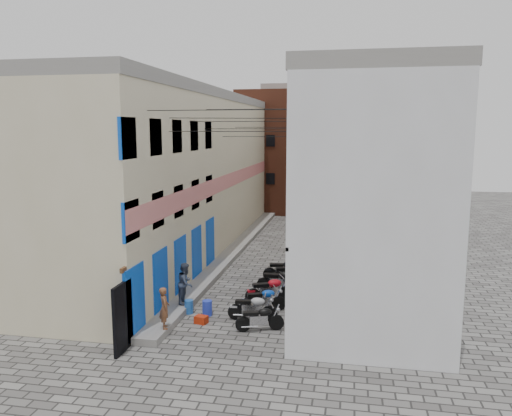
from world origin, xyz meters
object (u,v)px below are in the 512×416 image
Objects in this scene: motorcycle_a at (260,317)px; red_crate at (201,320)px; motorcycle_f at (292,273)px; water_jug_far at (189,307)px; motorcycle_b at (253,306)px; person_b at (186,283)px; motorcycle_e at (280,280)px; motorcycle_g at (284,269)px; water_jug_near at (207,308)px; motorcycle_c at (263,298)px; motorcycle_d at (269,289)px; person_a at (164,308)px.

red_crate is (-2.18, 0.27, -0.36)m from motorcycle_a.
motorcycle_a is 5.14m from motorcycle_f.
motorcycle_a reaches higher than water_jug_far.
person_b is at bearing -107.16° from motorcycle_b.
motorcycle_a is 0.84× the size of motorcycle_e.
motorcycle_g reaches higher than motorcycle_a.
motorcycle_e is 4.49m from red_crate.
motorcycle_e is at bearing 160.48° from motorcycle_a.
water_jug_near is at bearing -54.04° from motorcycle_f.
motorcycle_f reaches higher than water_jug_near.
person_b is at bearing -104.15° from motorcycle_c.
red_crate is at bearing -74.21° from motorcycle_b.
motorcycle_d is 3.31m from water_jug_far.
motorcycle_f is (0.96, 4.21, 0.10)m from motorcycle_b.
person_a reaches higher than motorcycle_c.
motorcycle_d is 4.84m from person_a.
motorcycle_g is 1.38× the size of person_a.
motorcycle_f is at bearing 21.33° from motorcycle_g.
person_a is at bearing -113.81° from water_jug_near.
motorcycle_e is 4.27m from water_jug_far.
motorcycle_g reaches higher than red_crate.
person_a is at bearing -94.11° from water_jug_far.
motorcycle_e reaches higher than motorcycle_g.
motorcycle_e is (0.25, 1.24, 0.01)m from motorcycle_d.
red_crate is (-2.26, -5.58, -0.44)m from motorcycle_g.
motorcycle_d is 3.89× the size of water_jug_far.
person_a is at bearing -90.42° from motorcycle_a.
motorcycle_b reaches higher than red_crate.
motorcycle_g reaches higher than water_jug_near.
motorcycle_e is at bearing 143.16° from motorcycle_d.
motorcycle_e is 3.54× the size of water_jug_near.
water_jug_far is at bearing -128.82° from motorcycle_a.
water_jug_far is (-2.79, -1.74, -0.32)m from motorcycle_d.
motorcycle_f reaches higher than water_jug_far.
water_jug_near is at bearing -5.61° from water_jug_far.
person_a is 2.77× the size of water_jug_far.
motorcycle_a is 3.57m from person_b.
motorcycle_g is 1.24× the size of person_b.
motorcycle_b is 4.96m from motorcycle_g.
motorcycle_d is at bearing 155.63° from motorcycle_c.
water_jug_near reaches higher than water_jug_far.
motorcycle_a is at bearing -100.14° from person_a.
person_a reaches higher than red_crate.
motorcycle_b is 0.92× the size of motorcycle_g.
person_a is 2.21m from water_jug_far.
water_jug_far is at bearing -42.88° from motorcycle_g.
motorcycle_d reaches higher than red_crate.
motorcycle_b is 3.27m from person_a.
motorcycle_b is 1.77m from water_jug_near.
motorcycle_c reaches higher than water_jug_far.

